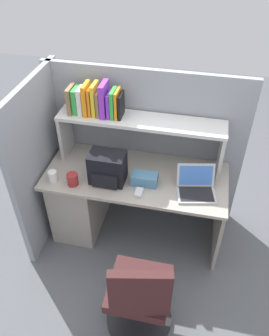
{
  "coord_description": "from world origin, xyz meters",
  "views": [
    {
      "loc": [
        0.48,
        -2.25,
        2.71
      ],
      "look_at": [
        0.0,
        -0.05,
        0.85
      ],
      "focal_mm": 37.01,
      "sensor_mm": 36.0,
      "label": 1
    }
  ],
  "objects_px": {
    "laptop": "(196,187)",
    "paper_cup": "(53,176)",
    "office_chair": "(139,299)",
    "computer_mouse": "(139,193)",
    "snack_canister": "(73,179)",
    "backpack": "(107,168)",
    "tissue_box": "(144,179)"
  },
  "relations": [
    {
      "from": "snack_canister",
      "to": "office_chair",
      "type": "relative_size",
      "value": 0.11
    },
    {
      "from": "backpack",
      "to": "snack_canister",
      "type": "xyz_separation_m",
      "value": [
        -0.28,
        -0.11,
        -0.08
      ]
    },
    {
      "from": "laptop",
      "to": "tissue_box",
      "type": "relative_size",
      "value": 1.62
    },
    {
      "from": "backpack",
      "to": "office_chair",
      "type": "distance_m",
      "value": 1.06
    },
    {
      "from": "computer_mouse",
      "to": "paper_cup",
      "type": "xyz_separation_m",
      "value": [
        -0.75,
        0.01,
        0.03
      ]
    },
    {
      "from": "backpack",
      "to": "tissue_box",
      "type": "relative_size",
      "value": 1.36
    },
    {
      "from": "snack_canister",
      "to": "laptop",
      "type": "bearing_deg",
      "value": 7.06
    },
    {
      "from": "tissue_box",
      "to": "paper_cup",
      "type": "bearing_deg",
      "value": -172.45
    },
    {
      "from": "tissue_box",
      "to": "snack_canister",
      "type": "distance_m",
      "value": 0.61
    },
    {
      "from": "laptop",
      "to": "computer_mouse",
      "type": "relative_size",
      "value": 3.44
    },
    {
      "from": "backpack",
      "to": "computer_mouse",
      "type": "distance_m",
      "value": 0.34
    },
    {
      "from": "laptop",
      "to": "snack_canister",
      "type": "height_order",
      "value": "laptop"
    },
    {
      "from": "laptop",
      "to": "snack_canister",
      "type": "bearing_deg",
      "value": -172.94
    },
    {
      "from": "backpack",
      "to": "snack_canister",
      "type": "bearing_deg",
      "value": -158.11
    },
    {
      "from": "backpack",
      "to": "office_chair",
      "type": "height_order",
      "value": "backpack"
    },
    {
      "from": "computer_mouse",
      "to": "office_chair",
      "type": "xyz_separation_m",
      "value": [
        0.16,
        -0.73,
        -0.35
      ]
    },
    {
      "from": "laptop",
      "to": "snack_canister",
      "type": "relative_size",
      "value": 3.37
    },
    {
      "from": "paper_cup",
      "to": "tissue_box",
      "type": "xyz_separation_m",
      "value": [
        0.77,
        0.13,
        0.0
      ]
    },
    {
      "from": "laptop",
      "to": "office_chair",
      "type": "bearing_deg",
      "value": -109.03
    },
    {
      "from": "backpack",
      "to": "paper_cup",
      "type": "height_order",
      "value": "backpack"
    },
    {
      "from": "laptop",
      "to": "paper_cup",
      "type": "distance_m",
      "value": 1.21
    },
    {
      "from": "laptop",
      "to": "computer_mouse",
      "type": "height_order",
      "value": "laptop"
    },
    {
      "from": "snack_canister",
      "to": "backpack",
      "type": "bearing_deg",
      "value": 21.89
    },
    {
      "from": "tissue_box",
      "to": "snack_canister",
      "type": "bearing_deg",
      "value": -169.14
    },
    {
      "from": "paper_cup",
      "to": "office_chair",
      "type": "relative_size",
      "value": 0.11
    },
    {
      "from": "office_chair",
      "to": "tissue_box",
      "type": "bearing_deg",
      "value": -92.41
    },
    {
      "from": "laptop",
      "to": "computer_mouse",
      "type": "bearing_deg",
      "value": -164.26
    },
    {
      "from": "laptop",
      "to": "paper_cup",
      "type": "height_order",
      "value": "laptop"
    },
    {
      "from": "tissue_box",
      "to": "snack_canister",
      "type": "height_order",
      "value": "snack_canister"
    },
    {
      "from": "tissue_box",
      "to": "computer_mouse",
      "type": "bearing_deg",
      "value": -100.1
    },
    {
      "from": "backpack",
      "to": "office_chair",
      "type": "bearing_deg",
      "value": -61.64
    },
    {
      "from": "computer_mouse",
      "to": "paper_cup",
      "type": "height_order",
      "value": "paper_cup"
    }
  ]
}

